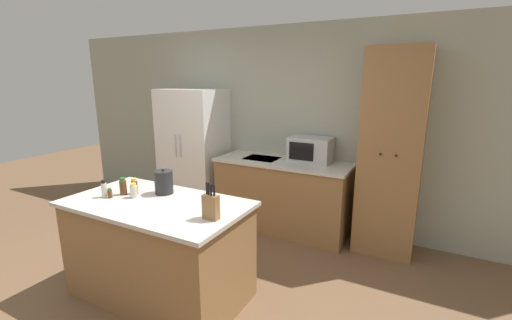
% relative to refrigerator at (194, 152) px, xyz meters
% --- Properties ---
extents(ground_plane, '(14.00, 14.00, 0.00)m').
position_rel_refrigerator_xyz_m(ground_plane, '(1.13, -1.98, -0.90)').
color(ground_plane, brown).
extents(wall_back, '(7.20, 0.06, 2.60)m').
position_rel_refrigerator_xyz_m(wall_back, '(1.13, 0.35, 0.40)').
color(wall_back, '#9EA393').
rests_on(wall_back, ground_plane).
extents(refrigerator, '(0.87, 0.67, 1.79)m').
position_rel_refrigerator_xyz_m(refrigerator, '(0.00, 0.00, 0.00)').
color(refrigerator, white).
rests_on(refrigerator, ground_plane).
extents(back_counter, '(1.72, 0.67, 0.93)m').
position_rel_refrigerator_xyz_m(back_counter, '(1.41, 0.01, -0.43)').
color(back_counter, olive).
rests_on(back_counter, ground_plane).
extents(pantry_cabinet, '(0.63, 0.54, 2.26)m').
position_rel_refrigerator_xyz_m(pantry_cabinet, '(2.67, 0.06, 0.23)').
color(pantry_cabinet, olive).
rests_on(pantry_cabinet, ground_plane).
extents(kitchen_island, '(1.60, 0.88, 0.90)m').
position_rel_refrigerator_xyz_m(kitchen_island, '(1.00, -1.80, -0.44)').
color(kitchen_island, olive).
rests_on(kitchen_island, ground_plane).
extents(microwave, '(0.52, 0.34, 0.31)m').
position_rel_refrigerator_xyz_m(microwave, '(1.72, 0.13, 0.18)').
color(microwave, '#B2B5B7').
rests_on(microwave, back_counter).
extents(knife_block, '(0.12, 0.06, 0.29)m').
position_rel_refrigerator_xyz_m(knife_block, '(1.64, -1.88, 0.11)').
color(knife_block, olive).
rests_on(knife_block, kitchen_island).
extents(spice_bottle_tall_dark, '(0.04, 0.04, 0.09)m').
position_rel_refrigerator_xyz_m(spice_bottle_tall_dark, '(0.57, -1.92, 0.05)').
color(spice_bottle_tall_dark, '#563319').
rests_on(spice_bottle_tall_dark, kitchen_island).
extents(spice_bottle_short_red, '(0.05, 0.05, 0.16)m').
position_rel_refrigerator_xyz_m(spice_bottle_short_red, '(0.51, -1.92, 0.08)').
color(spice_bottle_short_red, beige).
rests_on(spice_bottle_short_red, kitchen_island).
extents(spice_bottle_amber_oil, '(0.06, 0.06, 0.15)m').
position_rel_refrigerator_xyz_m(spice_bottle_amber_oil, '(0.68, -1.73, 0.07)').
color(spice_bottle_amber_oil, '#B2281E').
rests_on(spice_bottle_amber_oil, kitchen_island).
extents(spice_bottle_green_herb, '(0.06, 0.06, 0.16)m').
position_rel_refrigerator_xyz_m(spice_bottle_green_herb, '(0.61, -1.80, 0.08)').
color(spice_bottle_green_herb, '#563319').
rests_on(spice_bottle_green_herb, kitchen_island).
extents(spice_bottle_pale_salt, '(0.06, 0.06, 0.13)m').
position_rel_refrigerator_xyz_m(spice_bottle_pale_salt, '(0.75, -1.81, 0.06)').
color(spice_bottle_pale_salt, beige).
rests_on(spice_bottle_pale_salt, kitchen_island).
extents(kettle, '(0.17, 0.17, 0.24)m').
position_rel_refrigerator_xyz_m(kettle, '(0.91, -1.59, 0.11)').
color(kettle, '#232326').
rests_on(kettle, kitchen_island).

